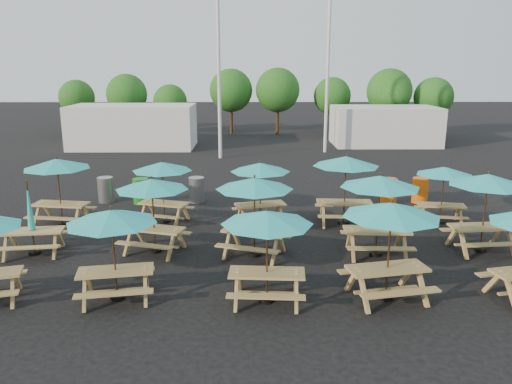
{
  "coord_description": "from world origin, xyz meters",
  "views": [
    {
      "loc": [
        -0.15,
        -15.2,
        5.37
      ],
      "look_at": [
        0.0,
        1.5,
        1.1
      ],
      "focal_mm": 35.0,
      "sensor_mm": 36.0,
      "label": 1
    }
  ],
  "objects_px": {
    "picnic_unit_6": "(267,222)",
    "waste_bin_4": "(420,190)",
    "picnic_unit_9": "(391,215)",
    "picnic_unit_14": "(444,174)",
    "picnic_unit_2": "(57,167)",
    "waste_bin_2": "(197,190)",
    "waste_bin_1": "(141,191)",
    "picnic_unit_1": "(31,224)",
    "waste_bin_3": "(389,191)",
    "picnic_unit_10": "(380,186)",
    "picnic_unit_11": "(346,165)",
    "picnic_unit_13": "(488,184)",
    "picnic_unit_5": "(162,170)",
    "picnic_unit_7": "(254,188)",
    "picnic_unit_4": "(152,188)",
    "picnic_unit_3": "(112,221)",
    "picnic_unit_8": "(260,170)"
  },
  "relations": [
    {
      "from": "picnic_unit_4",
      "to": "waste_bin_1",
      "type": "bearing_deg",
      "value": 122.6
    },
    {
      "from": "picnic_unit_4",
      "to": "picnic_unit_8",
      "type": "height_order",
      "value": "picnic_unit_4"
    },
    {
      "from": "picnic_unit_10",
      "to": "waste_bin_3",
      "type": "height_order",
      "value": "picnic_unit_10"
    },
    {
      "from": "picnic_unit_2",
      "to": "waste_bin_2",
      "type": "bearing_deg",
      "value": 42.96
    },
    {
      "from": "picnic_unit_2",
      "to": "waste_bin_4",
      "type": "height_order",
      "value": "picnic_unit_2"
    },
    {
      "from": "picnic_unit_4",
      "to": "picnic_unit_9",
      "type": "xyz_separation_m",
      "value": [
        6.02,
        -3.09,
        0.13
      ]
    },
    {
      "from": "waste_bin_2",
      "to": "waste_bin_4",
      "type": "bearing_deg",
      "value": -1.06
    },
    {
      "from": "picnic_unit_4",
      "to": "waste_bin_3",
      "type": "height_order",
      "value": "picnic_unit_4"
    },
    {
      "from": "picnic_unit_6",
      "to": "waste_bin_4",
      "type": "bearing_deg",
      "value": 57.03
    },
    {
      "from": "picnic_unit_7",
      "to": "picnic_unit_14",
      "type": "distance_m",
      "value": 7.16
    },
    {
      "from": "picnic_unit_3",
      "to": "waste_bin_1",
      "type": "xyz_separation_m",
      "value": [
        -1.21,
        8.4,
        -1.42
      ]
    },
    {
      "from": "waste_bin_3",
      "to": "picnic_unit_13",
      "type": "bearing_deg",
      "value": -76.09
    },
    {
      "from": "picnic_unit_6",
      "to": "picnic_unit_8",
      "type": "xyz_separation_m",
      "value": [
        -0.05,
        5.88,
        -0.05
      ]
    },
    {
      "from": "picnic_unit_9",
      "to": "picnic_unit_14",
      "type": "height_order",
      "value": "picnic_unit_9"
    },
    {
      "from": "picnic_unit_1",
      "to": "waste_bin_1",
      "type": "distance_m",
      "value": 5.84
    },
    {
      "from": "picnic_unit_9",
      "to": "picnic_unit_14",
      "type": "distance_m",
      "value": 6.71
    },
    {
      "from": "picnic_unit_1",
      "to": "picnic_unit_7",
      "type": "relative_size",
      "value": 0.79
    },
    {
      "from": "picnic_unit_2",
      "to": "picnic_unit_13",
      "type": "bearing_deg",
      "value": -2.7
    },
    {
      "from": "picnic_unit_1",
      "to": "picnic_unit_9",
      "type": "distance_m",
      "value": 10.03
    },
    {
      "from": "waste_bin_2",
      "to": "picnic_unit_4",
      "type": "bearing_deg",
      "value": -96.65
    },
    {
      "from": "picnic_unit_1",
      "to": "picnic_unit_10",
      "type": "xyz_separation_m",
      "value": [
        9.95,
        -0.2,
        1.17
      ]
    },
    {
      "from": "picnic_unit_1",
      "to": "picnic_unit_13",
      "type": "bearing_deg",
      "value": -6.69
    },
    {
      "from": "picnic_unit_3",
      "to": "picnic_unit_7",
      "type": "height_order",
      "value": "picnic_unit_7"
    },
    {
      "from": "picnic_unit_10",
      "to": "picnic_unit_4",
      "type": "bearing_deg",
      "value": 179.39
    },
    {
      "from": "picnic_unit_9",
      "to": "waste_bin_3",
      "type": "distance_m",
      "value": 8.82
    },
    {
      "from": "waste_bin_1",
      "to": "waste_bin_2",
      "type": "relative_size",
      "value": 1.0
    },
    {
      "from": "picnic_unit_1",
      "to": "picnic_unit_10",
      "type": "relative_size",
      "value": 0.92
    },
    {
      "from": "waste_bin_1",
      "to": "picnic_unit_1",
      "type": "bearing_deg",
      "value": -109.64
    },
    {
      "from": "picnic_unit_1",
      "to": "picnic_unit_10",
      "type": "height_order",
      "value": "picnic_unit_10"
    },
    {
      "from": "waste_bin_1",
      "to": "picnic_unit_7",
      "type": "bearing_deg",
      "value": -51.74
    },
    {
      "from": "picnic_unit_7",
      "to": "picnic_unit_14",
      "type": "relative_size",
      "value": 1.26
    },
    {
      "from": "picnic_unit_14",
      "to": "waste_bin_3",
      "type": "xyz_separation_m",
      "value": [
        -1.11,
        2.6,
        -1.26
      ]
    },
    {
      "from": "picnic_unit_8",
      "to": "waste_bin_1",
      "type": "bearing_deg",
      "value": 135.71
    },
    {
      "from": "picnic_unit_13",
      "to": "waste_bin_3",
      "type": "xyz_separation_m",
      "value": [
        -1.32,
        5.31,
        -1.55
      ]
    },
    {
      "from": "picnic_unit_5",
      "to": "waste_bin_4",
      "type": "relative_size",
      "value": 2.56
    },
    {
      "from": "picnic_unit_10",
      "to": "picnic_unit_11",
      "type": "height_order",
      "value": "picnic_unit_11"
    },
    {
      "from": "picnic_unit_6",
      "to": "waste_bin_4",
      "type": "height_order",
      "value": "picnic_unit_6"
    },
    {
      "from": "picnic_unit_1",
      "to": "waste_bin_1",
      "type": "bearing_deg",
      "value": 63.2
    },
    {
      "from": "waste_bin_1",
      "to": "waste_bin_3",
      "type": "height_order",
      "value": "same"
    },
    {
      "from": "picnic_unit_11",
      "to": "picnic_unit_13",
      "type": "bearing_deg",
      "value": -33.43
    },
    {
      "from": "picnic_unit_9",
      "to": "picnic_unit_10",
      "type": "xyz_separation_m",
      "value": [
        0.43,
        2.75,
        0.01
      ]
    },
    {
      "from": "picnic_unit_13",
      "to": "waste_bin_3",
      "type": "height_order",
      "value": "picnic_unit_13"
    },
    {
      "from": "picnic_unit_5",
      "to": "picnic_unit_2",
      "type": "bearing_deg",
      "value": -157.91
    },
    {
      "from": "picnic_unit_7",
      "to": "waste_bin_2",
      "type": "xyz_separation_m",
      "value": [
        -2.29,
        5.87,
        -1.53
      ]
    },
    {
      "from": "picnic_unit_2",
      "to": "waste_bin_1",
      "type": "relative_size",
      "value": 2.48
    },
    {
      "from": "picnic_unit_9",
      "to": "picnic_unit_13",
      "type": "height_order",
      "value": "picnic_unit_9"
    },
    {
      "from": "picnic_unit_1",
      "to": "picnic_unit_8",
      "type": "xyz_separation_m",
      "value": [
        6.65,
        2.8,
        0.99
      ]
    },
    {
      "from": "picnic_unit_5",
      "to": "waste_bin_2",
      "type": "xyz_separation_m",
      "value": [
        0.85,
        2.71,
        -1.39
      ]
    },
    {
      "from": "picnic_unit_1",
      "to": "picnic_unit_11",
      "type": "bearing_deg",
      "value": 9.06
    },
    {
      "from": "picnic_unit_10",
      "to": "picnic_unit_3",
      "type": "bearing_deg",
      "value": -155.78
    }
  ]
}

